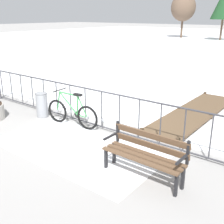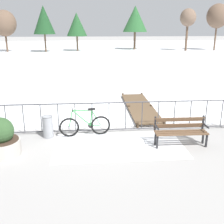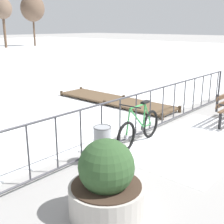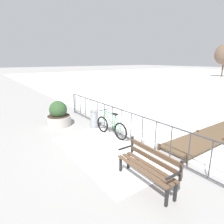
{
  "view_description": "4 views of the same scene",
  "coord_description": "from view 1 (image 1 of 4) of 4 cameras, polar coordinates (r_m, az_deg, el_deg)",
  "views": [
    {
      "loc": [
        4.78,
        -5.39,
        2.92
      ],
      "look_at": [
        1.05,
        -0.55,
        0.81
      ],
      "focal_mm": 45.37,
      "sensor_mm": 36.0,
      "label": 1
    },
    {
      "loc": [
        -0.38,
        -8.93,
        3.58
      ],
      "look_at": [
        0.39,
        -0.03,
        0.73
      ],
      "focal_mm": 44.05,
      "sensor_mm": 36.0,
      "label": 2
    },
    {
      "loc": [
        -5.61,
        -3.95,
        2.54
      ],
      "look_at": [
        -0.68,
        0.39,
        0.65
      ],
      "focal_mm": 47.94,
      "sensor_mm": 36.0,
      "label": 3
    },
    {
      "loc": [
        5.16,
        -4.26,
        2.84
      ],
      "look_at": [
        -0.85,
        -0.02,
        0.84
      ],
      "focal_mm": 30.83,
      "sensor_mm": 36.0,
      "label": 4
    }
  ],
  "objects": [
    {
      "name": "tree_far_east",
      "position": [
        39.26,
        14.18,
        19.75
      ],
      "size": [
        3.09,
        3.09,
        5.45
      ],
      "color": "brown",
      "rests_on": "ground"
    },
    {
      "name": "ground_plane",
      "position": [
        7.77,
        -3.68,
        -3.01
      ],
      "size": [
        160.0,
        160.0,
        0.0
      ],
      "primitive_type": "plane",
      "color": "gray"
    },
    {
      "name": "park_bench",
      "position": [
        5.34,
        6.74,
        -7.88
      ],
      "size": [
        1.61,
        0.5,
        0.89
      ],
      "color": "brown",
      "rests_on": "ground"
    },
    {
      "name": "railing_fence",
      "position": [
        7.58,
        -3.77,
        0.91
      ],
      "size": [
        9.06,
        0.06,
        1.07
      ],
      "color": "#38383D",
      "rests_on": "ground"
    },
    {
      "name": "bicycle_near_railing",
      "position": [
        7.8,
        -8.07,
        -0.19
      ],
      "size": [
        1.71,
        0.52,
        0.97
      ],
      "color": "black",
      "rests_on": "ground"
    },
    {
      "name": "wooden_dock",
      "position": [
        8.88,
        16.29,
        -0.09
      ],
      "size": [
        1.1,
        4.51,
        0.2
      ],
      "color": "brown",
      "rests_on": "ground"
    },
    {
      "name": "snow_patch",
      "position": [
        6.66,
        -7.18,
        -7.05
      ],
      "size": [
        3.97,
        2.12,
        0.01
      ],
      "primitive_type": "cube",
      "color": "white",
      "rests_on": "ground"
    },
    {
      "name": "trash_bin",
      "position": [
        8.66,
        -13.95,
        1.4
      ],
      "size": [
        0.35,
        0.35,
        0.73
      ],
      "color": "gray",
      "rests_on": "ground"
    }
  ]
}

